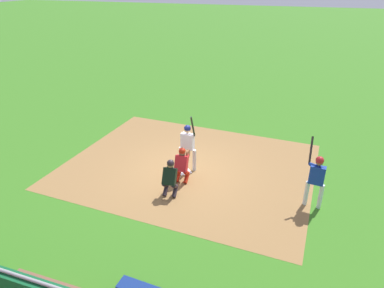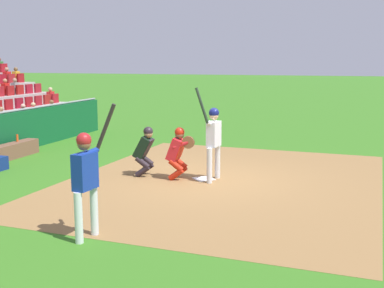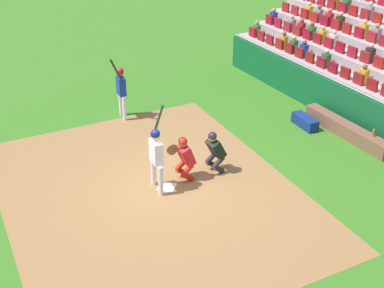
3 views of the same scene
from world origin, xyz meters
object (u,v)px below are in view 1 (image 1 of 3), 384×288
at_px(catcher_crouching, 182,163).
at_px(water_bottle_on_bench, 34,281).
at_px(home_plate_marker, 184,171).
at_px(batter_at_plate, 188,142).
at_px(home_plate_umpire, 170,177).
at_px(on_deck_batter, 316,176).

relative_size(catcher_crouching, water_bottle_on_bench, 5.83).
distance_m(home_plate_marker, batter_at_plate, 1.12).
height_order(catcher_crouching, home_plate_umpire, catcher_crouching).
xyz_separation_m(catcher_crouching, water_bottle_on_bench, (-1.32, -5.63, -0.17)).
distance_m(catcher_crouching, water_bottle_on_bench, 5.79).
relative_size(home_plate_umpire, on_deck_batter, 0.57).
bearing_deg(water_bottle_on_bench, home_plate_umpire, 75.35).
bearing_deg(home_plate_umpire, catcher_crouching, 84.88).
relative_size(home_plate_marker, home_plate_umpire, 0.35).
distance_m(catcher_crouching, on_deck_batter, 4.34).
bearing_deg(on_deck_batter, water_bottle_on_bench, -135.24).
bearing_deg(home_plate_marker, catcher_crouching, -76.01).
relative_size(batter_at_plate, on_deck_batter, 1.02).
distance_m(batter_at_plate, water_bottle_on_bench, 6.63).
relative_size(home_plate_marker, on_deck_batter, 0.20).
distance_m(home_plate_marker, home_plate_umpire, 1.66).
height_order(home_plate_umpire, water_bottle_on_bench, home_plate_umpire).
relative_size(batter_at_plate, water_bottle_on_bench, 10.13).
height_order(batter_at_plate, on_deck_batter, batter_at_plate).
bearing_deg(on_deck_batter, catcher_crouching, 179.46).
relative_size(water_bottle_on_bench, on_deck_batter, 0.10).
bearing_deg(batter_at_plate, catcher_crouching, -83.15).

